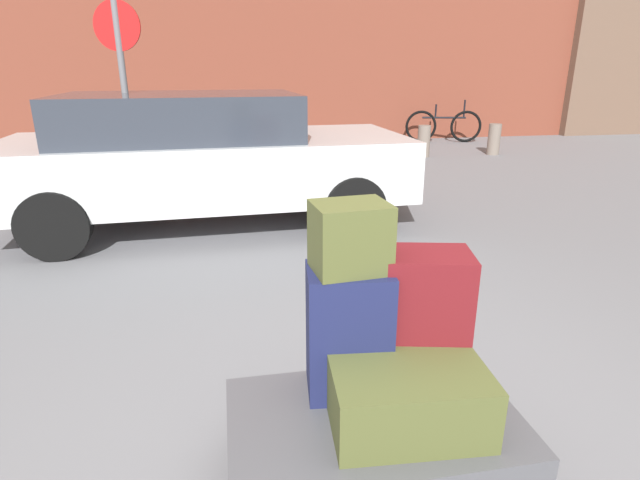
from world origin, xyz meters
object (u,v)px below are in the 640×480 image
(bollard_kerb_near, at_px, (362,143))
(no_parking_sign, at_px, (125,90))
(duffel_bag_olive_topmost_pile, at_px, (350,237))
(bollard_kerb_far, at_px, (494,139))
(luggage_cart, at_px, (373,430))
(suitcase_navy_front_right, at_px, (348,331))
(bicycle_leaning, at_px, (443,126))
(bollard_kerb_mid, at_px, (424,141))
(suitcase_maroon_center, at_px, (424,320))
(suitcase_olive_front_left, at_px, (409,400))
(parked_car, at_px, (203,156))

(bollard_kerb_near, distance_m, no_parking_sign, 5.12)
(no_parking_sign, bearing_deg, duffel_bag_olive_topmost_pile, -69.87)
(duffel_bag_olive_topmost_pile, height_order, bollard_kerb_far, duffel_bag_olive_topmost_pile)
(luggage_cart, xyz_separation_m, suitcase_navy_front_right, (-0.06, 0.20, 0.36))
(suitcase_navy_front_right, relative_size, bollard_kerb_near, 0.93)
(bicycle_leaning, xyz_separation_m, no_parking_sign, (-6.05, -5.32, 1.07))
(duffel_bag_olive_topmost_pile, xyz_separation_m, bicycle_leaning, (4.57, 9.38, -0.67))
(bicycle_leaning, relative_size, bollard_kerb_far, 2.85)
(suitcase_navy_front_right, relative_size, bollard_kerb_mid, 0.93)
(no_parking_sign, bearing_deg, bollard_kerb_mid, 35.64)
(luggage_cart, relative_size, bollard_kerb_mid, 1.95)
(bicycle_leaning, height_order, bollard_kerb_near, bicycle_leaning)
(suitcase_navy_front_right, height_order, bollard_kerb_mid, suitcase_navy_front_right)
(bollard_kerb_mid, bearing_deg, suitcase_maroon_center, -111.79)
(suitcase_navy_front_right, relative_size, bollard_kerb_far, 0.93)
(bollard_kerb_far, bearing_deg, suitcase_olive_front_left, -120.80)
(bollard_kerb_near, bearing_deg, bollard_kerb_mid, 0.00)
(suitcase_navy_front_right, height_order, bollard_kerb_far, suitcase_navy_front_right)
(bollard_kerb_mid, relative_size, bollard_kerb_far, 1.00)
(bollard_kerb_near, relative_size, no_parking_sign, 0.26)
(parked_car, distance_m, bollard_kerb_near, 4.69)
(no_parking_sign, bearing_deg, suitcase_maroon_center, -65.93)
(duffel_bag_olive_topmost_pile, xyz_separation_m, bollard_kerb_mid, (3.35, 7.53, -0.74))
(luggage_cart, xyz_separation_m, bollard_kerb_near, (2.03, 7.73, 0.04))
(bollard_kerb_near, height_order, bollard_kerb_far, same)
(parked_car, xyz_separation_m, no_parking_sign, (-0.77, 0.26, 0.69))
(suitcase_maroon_center, height_order, bollard_kerb_mid, suitcase_maroon_center)
(bollard_kerb_mid, relative_size, no_parking_sign, 0.26)
(suitcase_olive_front_left, bearing_deg, suitcase_navy_front_right, 124.11)
(suitcase_navy_front_right, xyz_separation_m, parked_car, (-0.71, 3.80, 0.14))
(suitcase_olive_front_left, distance_m, duffel_bag_olive_topmost_pile, 0.67)
(luggage_cart, distance_m, parked_car, 4.11)
(suitcase_olive_front_left, bearing_deg, suitcase_maroon_center, 64.09)
(suitcase_olive_front_left, bearing_deg, no_parking_sign, 114.83)
(suitcase_maroon_center, xyz_separation_m, duffel_bag_olive_topmost_pile, (-0.33, 0.02, 0.39))
(suitcase_maroon_center, bearing_deg, suitcase_olive_front_left, -107.29)
(suitcase_olive_front_left, height_order, no_parking_sign, no_parking_sign)
(duffel_bag_olive_topmost_pile, height_order, bollard_kerb_near, duffel_bag_olive_topmost_pile)
(suitcase_olive_front_left, relative_size, parked_car, 0.14)
(bollard_kerb_near, relative_size, bollard_kerb_mid, 1.00)
(luggage_cart, xyz_separation_m, bicycle_leaning, (4.50, 9.58, 0.11))
(suitcase_navy_front_right, distance_m, no_parking_sign, 4.40)
(bollard_kerb_far, bearing_deg, suitcase_maroon_center, -120.83)
(bollard_kerb_mid, distance_m, bollard_kerb_far, 1.49)
(suitcase_olive_front_left, distance_m, parked_car, 4.20)
(duffel_bag_olive_topmost_pile, distance_m, no_parking_sign, 4.34)
(suitcase_navy_front_right, relative_size, parked_car, 0.13)
(suitcase_maroon_center, xyz_separation_m, no_parking_sign, (-1.82, 4.07, 0.80))
(suitcase_navy_front_right, height_order, suitcase_maroon_center, suitcase_maroon_center)
(suitcase_maroon_center, relative_size, bicycle_leaning, 0.36)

